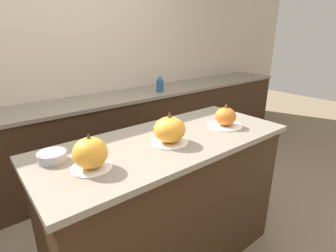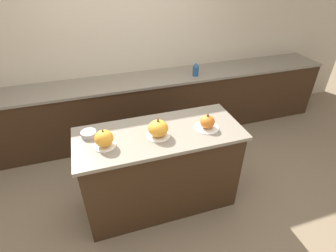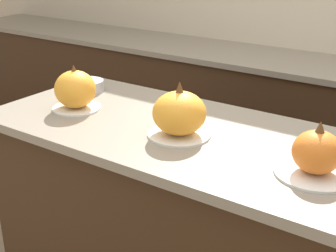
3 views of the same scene
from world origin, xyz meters
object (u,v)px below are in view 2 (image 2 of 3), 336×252
Objects in this scene: pumpkin_cake_left at (104,139)px; pumpkin_cake_right at (207,123)px; bottle_tall at (196,69)px; mixing_bowl at (89,134)px; pumpkin_cake_center at (158,129)px.

pumpkin_cake_right is at bearing -0.60° from pumpkin_cake_left.
mixing_bowl is (-1.55, -1.13, -0.02)m from bottle_tall.
bottle_tall reaches higher than mixing_bowl.
pumpkin_cake_left is 0.24m from mixing_bowl.
pumpkin_cake_center is at bearing -17.30° from mixing_bowl.
pumpkin_cake_center is (0.49, 0.01, 0.00)m from pumpkin_cake_left.
mixing_bowl is (-0.62, 0.19, -0.05)m from pumpkin_cake_center.
pumpkin_cake_left is at bearing -57.83° from mixing_bowl.
pumpkin_cake_center is 1.57× the size of mixing_bowl.
pumpkin_cake_right is at bearing -10.75° from mixing_bowl.
bottle_tall is at bearing 54.88° from pumpkin_cake_center.
pumpkin_cake_center reaches higher than pumpkin_cake_left.
mixing_bowl is (-0.12, 0.20, -0.05)m from pumpkin_cake_left.
pumpkin_cake_right is (0.98, -0.01, -0.02)m from pumpkin_cake_left.
pumpkin_cake_right is at bearing -2.04° from pumpkin_cake_center.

